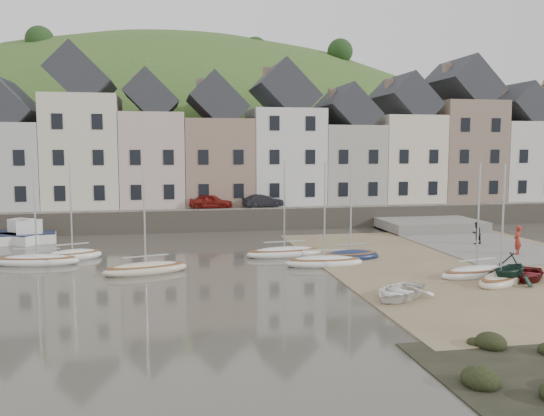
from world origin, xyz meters
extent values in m
plane|color=#433F34|center=(0.00, 0.00, 0.00)|extent=(160.00, 160.00, 0.00)
cube|color=#365120|center=(0.00, 32.00, 0.75)|extent=(90.00, 30.00, 1.50)
cube|color=slate|center=(0.00, 20.50, 1.55)|extent=(70.00, 7.00, 0.10)
cube|color=slate|center=(0.00, 17.00, 0.90)|extent=(70.00, 1.20, 1.80)
cube|color=#756347|center=(11.00, 0.00, 0.03)|extent=(18.00, 26.00, 0.06)
cube|color=slate|center=(15.00, 8.00, 0.06)|extent=(8.00, 18.00, 0.12)
ellipsoid|color=#365120|center=(-5.00, 60.00, -18.00)|extent=(134.40, 84.00, 84.00)
cylinder|color=#382619|center=(-22.00, 48.00, 18.00)|extent=(0.50, 0.50, 3.00)
sphere|color=#213D19|center=(-22.00, 48.00, 20.50)|extent=(3.60, 3.60, 3.60)
cylinder|color=#382619|center=(-8.00, 52.00, 18.00)|extent=(0.50, 0.50, 3.00)
sphere|color=#213D19|center=(-8.00, 52.00, 20.50)|extent=(3.60, 3.60, 3.60)
cylinder|color=#382619|center=(6.00, 50.00, 18.00)|extent=(0.50, 0.50, 3.00)
sphere|color=#213D19|center=(6.00, 50.00, 20.50)|extent=(3.60, 3.60, 3.60)
cylinder|color=#382619|center=(18.00, 49.00, 18.00)|extent=(0.50, 0.50, 3.00)
sphere|color=#213D19|center=(18.00, 49.00, 20.50)|extent=(3.60, 3.60, 3.60)
cube|color=#B8B8B3|center=(-20.05, 24.00, 5.25)|extent=(5.80, 8.00, 7.50)
cube|color=beige|center=(-13.90, 24.00, 6.50)|extent=(6.40, 8.00, 10.00)
cube|color=gray|center=(-15.50, 24.00, 14.73)|extent=(0.60, 0.90, 1.40)
cube|color=#C1A7A0|center=(-7.85, 24.00, 5.75)|extent=(5.60, 8.00, 8.50)
cube|color=gray|center=(-9.25, 24.00, 12.82)|extent=(0.60, 0.90, 1.40)
cube|color=#8A705F|center=(-1.90, 24.00, 5.50)|extent=(6.20, 8.00, 8.00)
cube|color=gray|center=(-3.45, 24.00, 12.62)|extent=(0.60, 0.90, 1.40)
cube|color=silver|center=(4.55, 24.00, 6.00)|extent=(6.60, 8.00, 9.00)
cube|color=gray|center=(2.90, 24.00, 13.83)|extent=(0.60, 0.90, 1.40)
cube|color=#A5A197|center=(10.80, 24.00, 5.25)|extent=(5.80, 8.00, 7.50)
cube|color=gray|center=(9.35, 24.00, 11.92)|extent=(0.60, 0.90, 1.40)
cube|color=beige|center=(16.75, 24.00, 5.75)|extent=(6.00, 8.00, 8.50)
cube|color=gray|center=(15.25, 24.00, 13.02)|extent=(0.60, 0.90, 1.40)
cube|color=#816C5D|center=(23.00, 24.00, 6.50)|extent=(6.40, 8.00, 10.00)
cube|color=gray|center=(21.40, 24.00, 14.73)|extent=(0.60, 0.90, 1.40)
cube|color=silver|center=(29.15, 24.00, 5.50)|extent=(5.80, 8.00, 8.00)
cube|color=gray|center=(27.70, 24.00, 12.42)|extent=(0.60, 0.90, 1.40)
ellipsoid|color=white|center=(-14.38, 5.07, 0.20)|extent=(5.05, 2.00, 0.84)
ellipsoid|color=brown|center=(-14.38, 5.07, 0.42)|extent=(4.65, 1.82, 0.20)
cylinder|color=#B2B5B7|center=(-14.38, 5.07, 3.30)|extent=(0.10, 0.10, 5.60)
cylinder|color=#B2B5B7|center=(-14.38, 5.07, 0.95)|extent=(2.70, 0.36, 0.08)
ellipsoid|color=white|center=(-12.56, 6.40, 0.20)|extent=(3.88, 2.57, 0.84)
ellipsoid|color=brown|center=(-12.56, 6.40, 0.42)|extent=(3.56, 2.35, 0.20)
cylinder|color=#B2B5B7|center=(-12.56, 6.40, 3.30)|extent=(0.10, 0.10, 5.60)
cylinder|color=#B2B5B7|center=(-12.56, 6.40, 0.95)|extent=(1.89, 0.71, 0.08)
ellipsoid|color=beige|center=(-7.97, 1.48, 0.20)|extent=(4.94, 2.65, 0.84)
ellipsoid|color=brown|center=(-7.97, 1.48, 0.42)|extent=(4.54, 2.42, 0.20)
cylinder|color=#B2B5B7|center=(-7.97, 1.48, 3.30)|extent=(0.10, 0.10, 5.60)
cylinder|color=#B2B5B7|center=(-7.97, 1.48, 0.95)|extent=(2.53, 0.74, 0.08)
ellipsoid|color=white|center=(0.59, 4.88, 0.20)|extent=(5.12, 1.97, 0.84)
ellipsoid|color=brown|center=(0.59, 4.88, 0.42)|extent=(4.71, 1.80, 0.20)
cylinder|color=#B2B5B7|center=(0.59, 4.88, 3.30)|extent=(0.10, 0.10, 5.60)
cylinder|color=#B2B5B7|center=(0.59, 4.88, 0.95)|extent=(2.74, 0.34, 0.08)
ellipsoid|color=white|center=(2.26, 1.50, 0.20)|extent=(4.73, 1.80, 0.84)
ellipsoid|color=brown|center=(2.26, 1.50, 0.42)|extent=(4.35, 1.63, 0.20)
cylinder|color=#B2B5B7|center=(2.26, 1.50, 3.30)|extent=(0.10, 0.10, 5.60)
cylinder|color=#B2B5B7|center=(2.26, 1.50, 0.95)|extent=(2.55, 0.24, 0.08)
ellipsoid|color=#152042|center=(4.36, 2.97, 0.20)|extent=(3.99, 1.91, 0.84)
ellipsoid|color=brown|center=(4.36, 2.97, 0.42)|extent=(3.67, 1.73, 0.20)
cylinder|color=#B2B5B7|center=(4.36, 2.97, 3.30)|extent=(0.10, 0.10, 5.60)
cylinder|color=#B2B5B7|center=(4.36, 2.97, 0.95)|extent=(2.11, 0.31, 0.08)
ellipsoid|color=white|center=(9.45, -2.87, 0.20)|extent=(4.64, 2.31, 0.84)
ellipsoid|color=brown|center=(9.45, -2.87, 0.42)|extent=(4.26, 2.11, 0.20)
cylinder|color=#B2B5B7|center=(9.45, -2.87, 3.30)|extent=(0.10, 0.10, 5.60)
cylinder|color=#B2B5B7|center=(9.45, -2.87, 0.95)|extent=(2.41, 0.54, 0.08)
ellipsoid|color=beige|center=(9.76, -4.61, 0.20)|extent=(3.94, 3.33, 0.84)
ellipsoid|color=brown|center=(9.76, -4.61, 0.42)|extent=(3.61, 3.05, 0.20)
cylinder|color=#B2B5B7|center=(9.76, -4.61, 3.30)|extent=(0.10, 0.10, 5.60)
cylinder|color=#B2B5B7|center=(9.76, -4.61, 0.95)|extent=(1.75, 1.22, 0.08)
cube|color=white|center=(-17.21, 13.17, 0.35)|extent=(5.14, 2.48, 0.70)
cube|color=#152042|center=(-17.21, 13.17, 0.72)|extent=(5.05, 2.52, 0.08)
cube|color=white|center=(-16.48, 13.05, 1.20)|extent=(1.90, 1.47, 1.00)
cube|color=white|center=(-17.80, 13.63, 0.35)|extent=(4.67, 4.08, 0.70)
cube|color=#152042|center=(-17.80, 13.63, 0.72)|extent=(4.63, 4.07, 0.08)
cube|color=white|center=(-17.25, 14.04, 1.20)|extent=(2.00, 1.91, 1.00)
imported|color=white|center=(3.50, -6.43, 0.41)|extent=(4.20, 4.04, 0.71)
imported|color=#152F25|center=(10.26, -4.57, 0.84)|extent=(3.87, 3.77, 1.56)
imported|color=maroon|center=(11.64, -4.15, 0.38)|extent=(3.69, 3.76, 0.64)
imported|color=maroon|center=(15.22, 2.13, 1.05)|extent=(0.80, 0.79, 1.86)
imported|color=black|center=(14.79, 6.26, 0.91)|extent=(0.92, 0.81, 1.58)
imported|color=maroon|center=(-2.85, 19.50, 2.24)|extent=(4.02, 2.60, 1.27)
imported|color=black|center=(1.78, 19.50, 2.19)|extent=(3.77, 1.98, 1.18)
ellipsoid|color=black|center=(4.10, -12.92, 0.21)|extent=(1.03, 1.14, 0.67)
ellipsoid|color=black|center=(2.00, -15.77, 0.22)|extent=(1.10, 1.21, 0.71)
ellipsoid|color=black|center=(2.24, -15.79, 0.15)|extent=(0.73, 0.80, 0.47)
ellipsoid|color=black|center=(3.68, -12.56, 0.10)|extent=(0.51, 0.56, 0.33)
camera|label=1|loc=(-6.91, -30.26, 6.88)|focal=37.67mm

